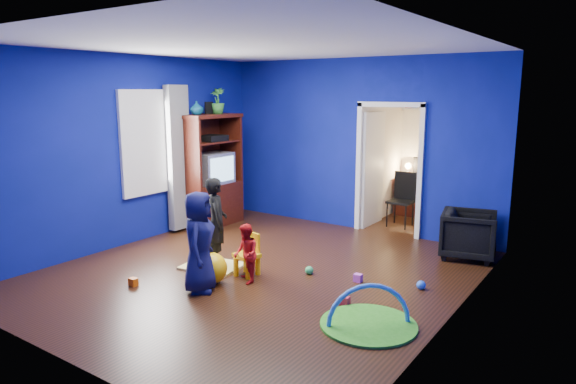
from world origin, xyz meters
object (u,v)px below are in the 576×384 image
Objects in this scene: folding_chair at (401,201)px; tv_armoire at (211,170)px; armchair at (469,235)px; vase at (197,108)px; play_mat at (368,325)px; child_black at (216,222)px; kid_chair at (247,257)px; child_navy at (199,242)px; hopper_ball at (211,268)px; toddler_red at (246,254)px; study_desk at (420,196)px; crt_tv at (212,168)px.

tv_armoire is at bearing -147.67° from folding_chair.
armchair is 4.74m from vase.
vase is at bearing 156.11° from play_mat.
kid_chair is at bearing -147.61° from child_black.
child_navy reaches higher than hopper_ball.
folding_chair is at bearing 41.01° from armchair.
kid_chair is at bearing 125.04° from armchair.
toddler_red is at bearing -160.74° from child_black.
toddler_red is at bearing -59.12° from child_navy.
toddler_red is 3.27× the size of vase.
tv_armoire is (-4.31, -0.68, 0.64)m from armchair.
armchair is 3.30× the size of vase.
toddler_red is 4.64m from study_desk.
vase reaches higher than tv_armoire.
study_desk is (-1.49, 2.06, 0.03)m from armchair.
hopper_ball is (1.93, -2.14, -0.82)m from crt_tv.
tv_armoire is (-2.02, 2.39, 0.37)m from child_navy.
child_navy is 0.62× the size of tv_armoire.
hopper_ball is at bearing -19.58° from child_navy.
tv_armoire is 2.13× the size of folding_chair.
vase is 3.13m from kid_chair.
study_desk is at bearing 90.00° from folding_chair.
vase is 3.28m from hopper_ball.
tv_armoire reaches higher than hopper_ball.
child_navy is 3.13m from crt_tv.
tv_armoire is at bearing -135.77° from study_desk.
child_black is 0.80m from hopper_ball.
play_mat is (2.12, 0.03, -0.18)m from hopper_ball.
child_navy is 5.20m from study_desk.
child_navy is 4.26m from folding_chair.
play_mat is at bearing -23.89° from vase.
vase is at bearing -97.59° from crt_tv.
folding_chair is (2.82, 1.78, -0.52)m from tv_armoire.
child_navy is at bearing -85.43° from kid_chair.
armchair is 1.50× the size of kid_chair.
crt_tv is at bearing 131.99° from hopper_ball.
kid_chair is (-2.16, -2.35, -0.09)m from armchair.
play_mat is at bearing -27.30° from tv_armoire.
child_black reaches higher than hopper_ball.
child_black is 3.12× the size of hopper_ball.
crt_tv reaches higher than play_mat.
hopper_ball is at bearing -102.25° from folding_chair.
armchair is 2.54m from study_desk.
tv_armoire is 2.80× the size of crt_tv.
study_desk reaches higher than armchair.
tv_armoire is (-2.30, 1.87, 0.61)m from toddler_red.
vase reaches higher than armchair.
child_black is 0.92m from child_navy.
child_black is 0.62× the size of tv_armoire.
hopper_ball is 0.43× the size of folding_chair.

